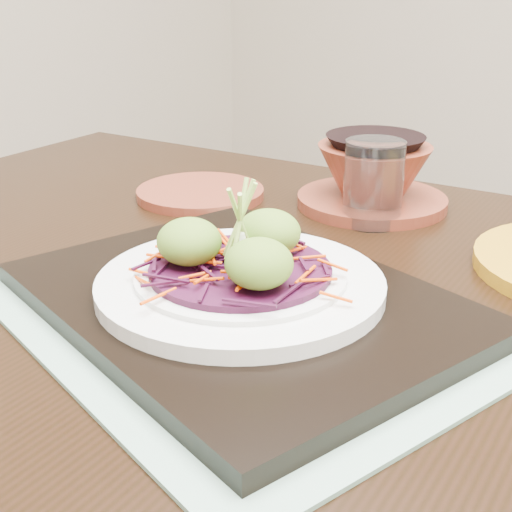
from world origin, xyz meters
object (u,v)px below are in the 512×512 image
Objects in this scene: terracotta_side_plate at (200,193)px; terracotta_bowl_set at (373,179)px; serving_tray at (241,301)px; water_glass at (373,183)px; white_plate at (240,283)px; dining_table at (299,410)px.

terracotta_side_plate is 0.67× the size of terracotta_bowl_set.
serving_tray is 0.27m from water_glass.
white_plate is 0.26m from water_glass.
dining_table is 14.45× the size of water_glass.
serving_tray is at bearing 0.00° from white_plate.
terracotta_side_plate is at bearing 139.16° from white_plate.
white_plate is at bearing 0.00° from serving_tray.
terracotta_bowl_set is (-0.09, 0.27, 0.14)m from dining_table.
terracotta_bowl_set is (-0.03, 0.05, -0.01)m from water_glass.
serving_tray is at bearing -40.84° from terracotta_side_plate.
terracotta_side_plate is at bearing -166.72° from water_glass.
terracotta_side_plate is 0.21m from terracotta_bowl_set.
water_glass is (0.21, 0.05, 0.04)m from terracotta_side_plate.
terracotta_bowl_set is at bearing 101.20° from white_plate.
terracotta_side_plate is 0.22m from water_glass.
white_plate reaches higher than terracotta_side_plate.
terracotta_side_plate is at bearing -150.64° from terracotta_bowl_set.
serving_tray reaches higher than terracotta_side_plate.
white_plate is at bearing -40.84° from terracotta_side_plate.
dining_table is at bearing -73.89° from water_glass.
serving_tray is (-0.03, -0.04, 0.11)m from dining_table.
water_glass is at bearing 13.28° from terracotta_side_plate.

